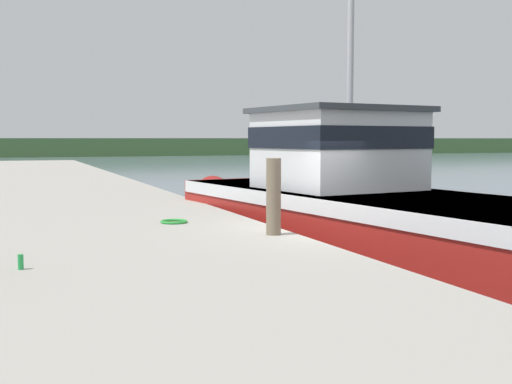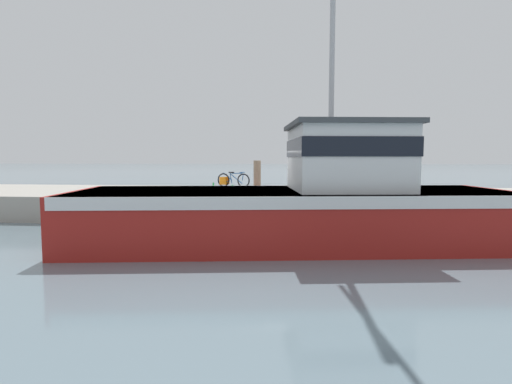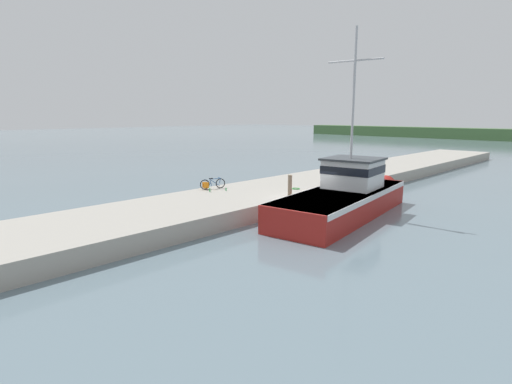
{
  "view_description": "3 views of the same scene",
  "coord_description": "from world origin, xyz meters",
  "px_view_note": "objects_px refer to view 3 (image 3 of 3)",
  "views": [
    {
      "loc": [
        -5.28,
        -10.04,
        2.54
      ],
      "look_at": [
        -1.25,
        0.46,
        1.61
      ],
      "focal_mm": 45.0,
      "sensor_mm": 36.0,
      "label": 1
    },
    {
      "loc": [
        12.27,
        1.21,
        2.29
      ],
      "look_at": [
        0.43,
        -0.08,
        1.29
      ],
      "focal_mm": 28.0,
      "sensor_mm": 36.0,
      "label": 2
    },
    {
      "loc": [
        13.68,
        -18.31,
        5.71
      ],
      "look_at": [
        -2.95,
        -1.29,
        1.1
      ],
      "focal_mm": 28.0,
      "sensor_mm": 36.0,
      "label": 3
    }
  ],
  "objects_px": {
    "mooring_post": "(290,186)",
    "water_bottle_by_bike": "(226,189)",
    "bicycle_touring": "(210,184)",
    "fishing_boat_main": "(346,195)",
    "water_bottle_on_curb": "(210,190)"
  },
  "relations": [
    {
      "from": "mooring_post",
      "to": "water_bottle_by_bike",
      "type": "bearing_deg",
      "value": -159.06
    },
    {
      "from": "bicycle_touring",
      "to": "mooring_post",
      "type": "height_order",
      "value": "mooring_post"
    },
    {
      "from": "fishing_boat_main",
      "to": "water_bottle_by_bike",
      "type": "distance_m",
      "value": 7.53
    },
    {
      "from": "fishing_boat_main",
      "to": "water_bottle_on_curb",
      "type": "xyz_separation_m",
      "value": [
        -7.21,
        -4.29,
        -0.07
      ]
    },
    {
      "from": "bicycle_touring",
      "to": "water_bottle_by_bike",
      "type": "height_order",
      "value": "bicycle_touring"
    },
    {
      "from": "fishing_boat_main",
      "to": "bicycle_touring",
      "type": "relative_size",
      "value": 8.33
    },
    {
      "from": "mooring_post",
      "to": "water_bottle_on_curb",
      "type": "relative_size",
      "value": 5.1
    },
    {
      "from": "mooring_post",
      "to": "water_bottle_by_bike",
      "type": "height_order",
      "value": "mooring_post"
    },
    {
      "from": "mooring_post",
      "to": "water_bottle_by_bike",
      "type": "distance_m",
      "value": 4.32
    },
    {
      "from": "bicycle_touring",
      "to": "mooring_post",
      "type": "relative_size",
      "value": 1.28
    },
    {
      "from": "bicycle_touring",
      "to": "water_bottle_on_curb",
      "type": "height_order",
      "value": "bicycle_touring"
    },
    {
      "from": "water_bottle_by_bike",
      "to": "fishing_boat_main",
      "type": "bearing_deg",
      "value": 26.22
    },
    {
      "from": "water_bottle_by_bike",
      "to": "water_bottle_on_curb",
      "type": "height_order",
      "value": "water_bottle_on_curb"
    },
    {
      "from": "fishing_boat_main",
      "to": "bicycle_touring",
      "type": "distance_m",
      "value": 8.75
    },
    {
      "from": "mooring_post",
      "to": "bicycle_touring",
      "type": "bearing_deg",
      "value": -160.62
    }
  ]
}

